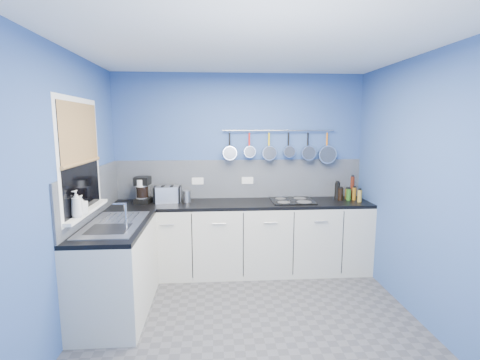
{
  "coord_description": "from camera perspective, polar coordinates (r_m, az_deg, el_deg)",
  "views": [
    {
      "loc": [
        -0.32,
        -3.06,
        1.84
      ],
      "look_at": [
        -0.05,
        0.75,
        1.25
      ],
      "focal_mm": 26.33,
      "sensor_mm": 36.0,
      "label": 1
    }
  ],
  "objects": [
    {
      "name": "ceiling",
      "position": [
        3.15,
        2.01,
        21.04
      ],
      "size": [
        3.2,
        3.0,
        0.02
      ],
      "primitive_type": "cube",
      "color": "white",
      "rests_on": "ground"
    },
    {
      "name": "mixer_tap",
      "position": [
        3.39,
        -18.03,
        -5.52
      ],
      "size": [
        0.12,
        0.08,
        0.26
      ],
      "primitive_type": null,
      "color": "silver",
      "rests_on": "worktop_left"
    },
    {
      "name": "floor",
      "position": [
        3.59,
        1.77,
        -22.22
      ],
      "size": [
        3.2,
        3.0,
        0.02
      ],
      "primitive_type": "cube",
      "color": "#47474C",
      "rests_on": "ground"
    },
    {
      "name": "backsplash_back",
      "position": [
        4.61,
        -0.03,
        0.18
      ],
      "size": [
        3.2,
        0.02,
        0.5
      ],
      "primitive_type": "cube",
      "color": "slate",
      "rests_on": "wall_back"
    },
    {
      "name": "socket_right",
      "position": [
        4.61,
        1.22,
        -0.08
      ],
      "size": [
        0.15,
        0.01,
        0.09
      ],
      "primitive_type": "cube",
      "color": "white",
      "rests_on": "backsplash_back"
    },
    {
      "name": "condiment_3",
      "position": [
        4.73,
        18.01,
        -2.14
      ],
      "size": [
        0.05,
        0.05,
        0.16
      ],
      "primitive_type": "cylinder",
      "color": "#8C5914",
      "rests_on": "worktop_back"
    },
    {
      "name": "worktop_back",
      "position": [
        4.38,
        0.24,
        -3.88
      ],
      "size": [
        3.2,
        0.6,
        0.04
      ],
      "primitive_type": "cube",
      "color": "black",
      "rests_on": "cabinet_run_back"
    },
    {
      "name": "backsplash_left",
      "position": [
        3.94,
        -22.78,
        -2.01
      ],
      "size": [
        0.02,
        1.8,
        0.5
      ],
      "primitive_type": "cube",
      "color": "slate",
      "rests_on": "wall_left"
    },
    {
      "name": "pan_1",
      "position": [
        4.53,
        1.52,
        5.85
      ],
      "size": [
        0.15,
        0.11,
        0.34
      ],
      "primitive_type": null,
      "color": "silver",
      "rests_on": "pot_rail"
    },
    {
      "name": "window_glass",
      "position": [
        3.6,
        -24.4,
        3.36
      ],
      "size": [
        0.01,
        0.9,
        1.0
      ],
      "primitive_type": "cube",
      "color": "black",
      "rests_on": "wall_left"
    },
    {
      "name": "worktop_left",
      "position": [
        3.63,
        -19.7,
        -7.08
      ],
      "size": [
        0.6,
        1.2,
        0.04
      ],
      "primitive_type": "cube",
      "color": "black",
      "rests_on": "cabinet_run_left"
    },
    {
      "name": "toaster",
      "position": [
        4.45,
        -11.66,
        -2.29
      ],
      "size": [
        0.34,
        0.24,
        0.2
      ],
      "primitive_type": "cube",
      "rotation": [
        0.0,
        0.0,
        0.21
      ],
      "color": "silver",
      "rests_on": "worktop_back"
    },
    {
      "name": "pot_rail",
      "position": [
        4.59,
        6.31,
        7.98
      ],
      "size": [
        1.45,
        0.02,
        0.02
      ],
      "primitive_type": "cylinder",
      "rotation": [
        0.0,
        1.57,
        0.0
      ],
      "color": "silver",
      "rests_on": "wall_back"
    },
    {
      "name": "condiment_4",
      "position": [
        4.69,
        17.19,
        -2.27
      ],
      "size": [
        0.06,
        0.06,
        0.14
      ],
      "primitive_type": "cylinder",
      "color": "#265919",
      "rests_on": "worktop_back"
    },
    {
      "name": "cabinet_run_back",
      "position": [
        4.5,
        0.23,
        -9.47
      ],
      "size": [
        3.2,
        0.6,
        0.86
      ],
      "primitive_type": "cube",
      "color": "beige",
      "rests_on": "ground"
    },
    {
      "name": "window_frame",
      "position": [
        3.6,
        -24.48,
        3.36
      ],
      "size": [
        0.01,
        1.0,
        1.1
      ],
      "primitive_type": "cube",
      "color": "white",
      "rests_on": "wall_left"
    },
    {
      "name": "canister",
      "position": [
        4.43,
        -8.63,
        -2.62
      ],
      "size": [
        0.11,
        0.11,
        0.15
      ],
      "primitive_type": "cylinder",
      "rotation": [
        0.0,
        0.0,
        -0.09
      ],
      "color": "silver",
      "rests_on": "worktop_back"
    },
    {
      "name": "soap_bottle_b",
      "position": [
        3.49,
        -24.29,
        -3.66
      ],
      "size": [
        0.1,
        0.1,
        0.17
      ],
      "primitive_type": "imported",
      "rotation": [
        0.0,
        0.0,
        -0.33
      ],
      "color": "white",
      "rests_on": "window_sill"
    },
    {
      "name": "condiment_1",
      "position": [
        4.77,
        16.92,
        -2.18
      ],
      "size": [
        0.05,
        0.05,
        0.13
      ],
      "primitive_type": "cylinder",
      "color": "brown",
      "rests_on": "worktop_back"
    },
    {
      "name": "wall_front",
      "position": [
        1.69,
        7.27,
        -11.76
      ],
      "size": [
        3.2,
        0.02,
        2.5
      ],
      "primitive_type": "cube",
      "color": "#335191",
      "rests_on": "ground"
    },
    {
      "name": "sink_unit",
      "position": [
        3.63,
        -19.72,
        -6.72
      ],
      "size": [
        0.5,
        0.95,
        0.01
      ],
      "primitive_type": "cube",
      "color": "silver",
      "rests_on": "worktop_left"
    },
    {
      "name": "wall_back",
      "position": [
        4.62,
        -0.05,
        1.45
      ],
      "size": [
        3.2,
        0.02,
        2.5
      ],
      "primitive_type": "cube",
      "color": "#335191",
      "rests_on": "ground"
    },
    {
      "name": "wall_left",
      "position": [
        3.38,
        -26.46,
        -2.23
      ],
      "size": [
        0.02,
        3.0,
        2.5
      ],
      "primitive_type": "cube",
      "color": "#335191",
      "rests_on": "ground"
    },
    {
      "name": "pan_5",
      "position": [
        4.74,
        13.89,
        5.21
      ],
      "size": [
        0.24,
        0.08,
        0.43
      ],
      "primitive_type": null,
      "color": "silver",
      "rests_on": "pot_rail"
    },
    {
      "name": "condiment_6",
      "position": [
        4.62,
        18.81,
        -2.47
      ],
      "size": [
        0.05,
        0.05,
        0.15
      ],
      "primitive_type": "cylinder",
      "color": "olive",
      "rests_on": "worktop_back"
    },
    {
      "name": "pan_0",
      "position": [
        4.51,
        -1.7,
        5.67
      ],
      "size": [
        0.18,
        0.13,
        0.37
      ],
      "primitive_type": null,
      "color": "silver",
      "rests_on": "pot_rail"
    },
    {
      "name": "pan_4",
      "position": [
        4.67,
        10.92,
        5.54
      ],
      "size": [
        0.19,
        0.1,
        0.38
      ],
      "primitive_type": null,
      "color": "silver",
      "rests_on": "pot_rail"
    },
    {
      "name": "bamboo_blind",
      "position": [
        3.59,
        -24.51,
        6.95
      ],
      "size": [
        0.01,
        0.9,
        0.55
      ],
      "primitive_type": "cube",
      "color": "tan",
      "rests_on": "wall_left"
    },
    {
      "name": "socket_left",
      "position": [
        4.6,
        -6.87,
        -0.16
      ],
      "size": [
        0.15,
        0.01,
        0.09
      ],
      "primitive_type": "cube",
      "color": "white",
      "rests_on": "backsplash_back"
    },
    {
      "name": "pan_2",
      "position": [
        4.56,
        4.71,
        5.62
      ],
      "size": [
        0.19,
        0.1,
        0.38
      ],
      "primitive_type": null,
      "color": "silver",
      "rests_on": "pot_rail"
    },
    {
      "name": "soap_bottle_a",
      "position": [
        3.38,
        -24.99,
        -3.52
      ],
      "size": [
        0.12,
        0.12,
        0.24
      ],
      "primitive_type": "imported",
      "rotation": [
        0.0,
        0.0,
        -0.34
      ],
      "color": "white",
      "rests_on": "window_sill"
    },
    {
      "name": "wall_right",
      "position": [
        3.67,
        27.78,
        -1.51
      ],
      "size": [
        0.02,
        3.0,
        2.5
      ],
      "primitive_type": "cube",
      "color": "#335191",
      "rests_on": "ground"
    },
    {
      "name": "window_sill",
      "position": [
        3.67,
        -23.6,
        -4.65
      ],
      "size": [
        0.1,
        0.98,
        0.03
      ],
      "primitive_type": "cube",
      "color": "white",
      "rests_on": "wall_left"
    },
    {
      "name": "cabinet_run_left",
      "position": [
        3.78,
        -19.34,
        -13.67
      ],
      "size": [
        0.6,
        1.2,
        0.86
      ],
      "primitive_type": "cube",
      "color": "beige",
      "rests_on": "ground"
    },
    {
      "name": "condiment_5",
      "position": [
        4.66,
        15.99,
        -2.24
      ],
      "size": [
        0.06,
        0.06,
        0.16
      ],
      "primitive_type": "cylinder",
      "color": "black",
      "rests_on": "worktop_back"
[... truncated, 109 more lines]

